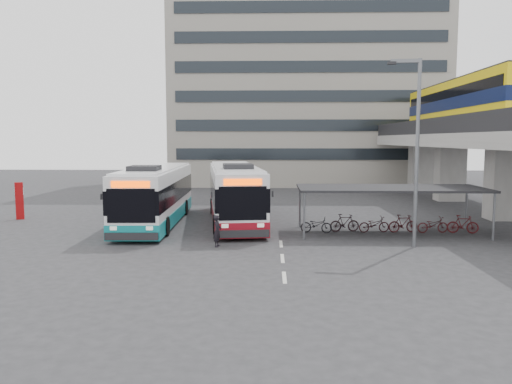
{
  "coord_description": "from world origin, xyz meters",
  "views": [
    {
      "loc": [
        1.97,
        -24.11,
        5.1
      ],
      "look_at": [
        1.11,
        5.4,
        2.0
      ],
      "focal_mm": 35.0,
      "sensor_mm": 36.0,
      "label": 1
    }
  ],
  "objects_px": {
    "bus_teal": "(156,196)",
    "bus_main": "(234,194)",
    "lamp_post": "(415,141)",
    "pedestrian": "(217,231)"
  },
  "relations": [
    {
      "from": "bus_main",
      "to": "lamp_post",
      "type": "bearing_deg",
      "value": -46.29
    },
    {
      "from": "bus_teal",
      "to": "bus_main",
      "type": "bearing_deg",
      "value": 8.56
    },
    {
      "from": "bus_main",
      "to": "bus_teal",
      "type": "relative_size",
      "value": 1.03
    },
    {
      "from": "bus_main",
      "to": "lamp_post",
      "type": "distance_m",
      "value": 11.94
    },
    {
      "from": "bus_teal",
      "to": "pedestrian",
      "type": "height_order",
      "value": "bus_teal"
    },
    {
      "from": "pedestrian",
      "to": "lamp_post",
      "type": "distance_m",
      "value": 10.23
    },
    {
      "from": "bus_teal",
      "to": "lamp_post",
      "type": "height_order",
      "value": "lamp_post"
    },
    {
      "from": "pedestrian",
      "to": "lamp_post",
      "type": "height_order",
      "value": "lamp_post"
    },
    {
      "from": "pedestrian",
      "to": "lamp_post",
      "type": "xyz_separation_m",
      "value": [
        9.29,
        0.21,
        4.27
      ]
    },
    {
      "from": "bus_teal",
      "to": "pedestrian",
      "type": "bearing_deg",
      "value": -57.66
    }
  ]
}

